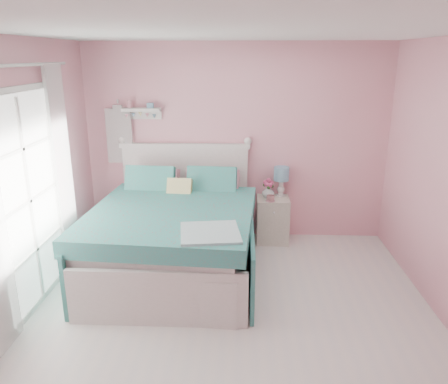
# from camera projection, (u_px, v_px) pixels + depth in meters

# --- Properties ---
(floor) EXTENTS (4.50, 4.50, 0.00)m
(floor) POSITION_uv_depth(u_px,v_px,m) (231.00, 327.00, 4.07)
(floor) COLOR silver
(floor) RESTS_ON ground
(room_shell) EXTENTS (4.50, 4.50, 4.50)m
(room_shell) POSITION_uv_depth(u_px,v_px,m) (232.00, 162.00, 3.59)
(room_shell) COLOR pink
(room_shell) RESTS_ON floor
(bed) EXTENTS (1.89, 2.30, 1.30)m
(bed) POSITION_uv_depth(u_px,v_px,m) (175.00, 236.00, 5.04)
(bed) COLOR silver
(bed) RESTS_ON floor
(nightstand) EXTENTS (0.42, 0.42, 0.61)m
(nightstand) POSITION_uv_depth(u_px,v_px,m) (273.00, 220.00, 5.88)
(nightstand) COLOR beige
(nightstand) RESTS_ON floor
(table_lamp) EXTENTS (0.20, 0.20, 0.40)m
(table_lamp) POSITION_uv_depth(u_px,v_px,m) (281.00, 176.00, 5.80)
(table_lamp) COLOR white
(table_lamp) RESTS_ON nightstand
(vase) EXTENTS (0.20, 0.20, 0.17)m
(vase) POSITION_uv_depth(u_px,v_px,m) (268.00, 192.00, 5.78)
(vase) COLOR silver
(vase) RESTS_ON nightstand
(teacup) EXTENTS (0.13, 0.13, 0.08)m
(teacup) POSITION_uv_depth(u_px,v_px,m) (270.00, 198.00, 5.66)
(teacup) COLOR #D28D8F
(teacup) RESTS_ON nightstand
(roses) EXTENTS (0.14, 0.11, 0.12)m
(roses) POSITION_uv_depth(u_px,v_px,m) (268.00, 183.00, 5.74)
(roses) COLOR #D4487D
(roses) RESTS_ON vase
(wall_shelf) EXTENTS (0.50, 0.15, 0.25)m
(wall_shelf) POSITION_uv_depth(u_px,v_px,m) (142.00, 111.00, 5.68)
(wall_shelf) COLOR silver
(wall_shelf) RESTS_ON room_shell
(hanging_dress) EXTENTS (0.34, 0.03, 0.72)m
(hanging_dress) POSITION_uv_depth(u_px,v_px,m) (119.00, 136.00, 5.79)
(hanging_dress) COLOR white
(hanging_dress) RESTS_ON room_shell
(french_door) EXTENTS (0.04, 1.32, 2.16)m
(french_door) POSITION_uv_depth(u_px,v_px,m) (29.00, 202.00, 4.21)
(french_door) COLOR silver
(french_door) RESTS_ON floor
(curtain_far) EXTENTS (0.04, 0.40, 2.32)m
(curtain_far) POSITION_uv_depth(u_px,v_px,m) (63.00, 172.00, 4.88)
(curtain_far) COLOR white
(curtain_far) RESTS_ON floor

